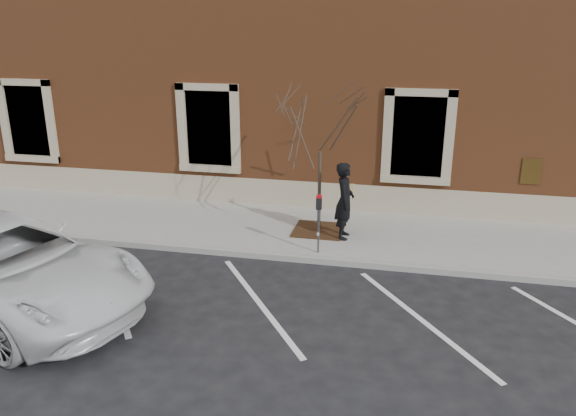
% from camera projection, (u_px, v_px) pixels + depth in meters
% --- Properties ---
extents(ground, '(120.00, 120.00, 0.00)m').
position_uv_depth(ground, '(283.00, 259.00, 13.39)').
color(ground, '#28282B').
rests_on(ground, ground).
extents(sidewalk_near, '(40.00, 3.50, 0.15)m').
position_uv_depth(sidewalk_near, '(297.00, 231.00, 14.99)').
color(sidewalk_near, '#ACAAA2').
rests_on(sidewalk_near, ground).
extents(curb_near, '(40.00, 0.12, 0.15)m').
position_uv_depth(curb_near, '(282.00, 257.00, 13.32)').
color(curb_near, '#9E9E99').
rests_on(curb_near, ground).
extents(parking_stripes, '(28.00, 4.40, 0.01)m').
position_uv_depth(parking_stripes, '(259.00, 303.00, 11.35)').
color(parking_stripes, silver).
rests_on(parking_stripes, ground).
extents(building_civic, '(40.00, 8.62, 8.00)m').
position_uv_depth(building_civic, '(332.00, 63.00, 19.28)').
color(building_civic, brown).
rests_on(building_civic, ground).
extents(man, '(0.49, 0.73, 1.96)m').
position_uv_depth(man, '(345.00, 201.00, 14.03)').
color(man, black).
rests_on(man, sidewalk_near).
extents(parking_meter, '(0.13, 0.10, 1.44)m').
position_uv_depth(parking_meter, '(319.00, 213.00, 13.09)').
color(parking_meter, '#595B60').
rests_on(parking_meter, sidewalk_near).
extents(tree_grate, '(1.29, 1.29, 0.03)m').
position_uv_depth(tree_grate, '(319.00, 230.00, 14.80)').
color(tree_grate, '#402814').
rests_on(tree_grate, sidewalk_near).
extents(sapling, '(2.32, 2.32, 3.87)m').
position_uv_depth(sapling, '(320.00, 129.00, 13.93)').
color(sapling, '#403427').
rests_on(sapling, sidewalk_near).
extents(white_truck, '(6.86, 4.62, 1.75)m').
position_uv_depth(white_truck, '(3.00, 266.00, 10.94)').
color(white_truck, silver).
rests_on(white_truck, ground).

